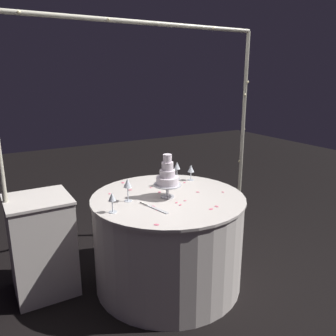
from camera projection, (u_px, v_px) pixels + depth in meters
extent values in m
plane|color=black|center=(168.00, 281.00, 2.92)|extent=(12.00, 12.00, 0.00)
cylinder|color=#B7B29E|center=(1.00, 169.00, 2.45)|extent=(0.04, 0.04, 2.11)
cylinder|color=#B7B29E|center=(242.00, 139.00, 3.55)|extent=(0.04, 0.04, 2.11)
cylinder|color=#B7B29E|center=(141.00, 22.00, 2.72)|extent=(2.28, 0.04, 0.04)
sphere|color=#F9EAB2|center=(244.00, 100.00, 3.45)|extent=(0.02, 0.02, 0.02)
sphere|color=#F9EAB2|center=(19.00, 12.00, 2.27)|extent=(0.02, 0.02, 0.02)
sphere|color=#F9EAB2|center=(245.00, 95.00, 3.40)|extent=(0.02, 0.02, 0.02)
sphere|color=#F9EAB2|center=(66.00, 16.00, 2.44)|extent=(0.02, 0.02, 0.02)
sphere|color=#F9EAB2|center=(239.00, 161.00, 3.61)|extent=(0.02, 0.02, 0.02)
sphere|color=#F9EAB2|center=(109.00, 19.00, 2.57)|extent=(0.02, 0.02, 0.02)
sphere|color=#F9EAB2|center=(248.00, 55.00, 3.34)|extent=(0.02, 0.02, 0.02)
sphere|color=#F9EAB2|center=(148.00, 23.00, 2.75)|extent=(0.02, 0.02, 0.02)
sphere|color=#F9EAB2|center=(238.00, 190.00, 3.70)|extent=(0.02, 0.02, 0.02)
sphere|color=#F9EAB2|center=(182.00, 26.00, 2.91)|extent=(0.02, 0.02, 0.02)
sphere|color=#F9EAB2|center=(244.00, 129.00, 3.52)|extent=(0.02, 0.02, 0.02)
sphere|color=#F9EAB2|center=(213.00, 28.00, 3.05)|extent=(0.02, 0.02, 0.02)
sphere|color=#F9EAB2|center=(248.00, 82.00, 3.38)|extent=(0.02, 0.02, 0.02)
sphere|color=#F9EAB2|center=(238.00, 30.00, 3.22)|extent=(0.02, 0.02, 0.02)
cylinder|color=silver|center=(168.00, 241.00, 2.82)|extent=(1.20, 1.20, 0.75)
cylinder|color=silver|center=(168.00, 198.00, 2.72)|extent=(1.23, 1.23, 0.02)
cube|color=silver|center=(42.00, 246.00, 2.71)|extent=(0.46, 0.46, 0.78)
cube|color=silver|center=(37.00, 199.00, 2.60)|extent=(0.48, 0.48, 0.02)
cylinder|color=silver|center=(167.00, 197.00, 2.70)|extent=(0.11, 0.11, 0.01)
cylinder|color=silver|center=(167.00, 191.00, 2.69)|extent=(0.02, 0.02, 0.09)
cylinder|color=silver|center=(167.00, 185.00, 2.67)|extent=(0.22, 0.22, 0.01)
cylinder|color=white|center=(167.00, 180.00, 2.66)|extent=(0.18, 0.18, 0.06)
cylinder|color=white|center=(167.00, 173.00, 2.65)|extent=(0.12, 0.12, 0.06)
cylinder|color=white|center=(167.00, 166.00, 2.63)|extent=(0.09, 0.09, 0.06)
cylinder|color=white|center=(167.00, 158.00, 2.62)|extent=(0.07, 0.07, 0.06)
cylinder|color=silver|center=(177.00, 179.00, 3.16)|extent=(0.06, 0.06, 0.00)
cylinder|color=silver|center=(177.00, 174.00, 3.15)|extent=(0.01, 0.01, 0.09)
cone|color=silver|center=(177.00, 165.00, 3.12)|extent=(0.06, 0.06, 0.07)
cylinder|color=silver|center=(128.00, 201.00, 2.61)|extent=(0.06, 0.06, 0.00)
cylinder|color=silver|center=(128.00, 194.00, 2.60)|extent=(0.01, 0.01, 0.11)
cone|color=silver|center=(128.00, 183.00, 2.58)|extent=(0.06, 0.06, 0.07)
cylinder|color=silver|center=(165.00, 185.00, 2.97)|extent=(0.06, 0.06, 0.00)
cylinder|color=silver|center=(165.00, 180.00, 2.96)|extent=(0.01, 0.01, 0.10)
cone|color=silver|center=(165.00, 171.00, 2.94)|extent=(0.07, 0.07, 0.07)
cylinder|color=silver|center=(191.00, 180.00, 3.13)|extent=(0.06, 0.06, 0.00)
cylinder|color=silver|center=(191.00, 176.00, 3.12)|extent=(0.01, 0.01, 0.08)
cone|color=silver|center=(191.00, 168.00, 3.10)|extent=(0.06, 0.06, 0.06)
cylinder|color=silver|center=(113.00, 212.00, 2.40)|extent=(0.06, 0.06, 0.00)
cylinder|color=silver|center=(113.00, 206.00, 2.39)|extent=(0.01, 0.01, 0.08)
cone|color=silver|center=(112.00, 197.00, 2.37)|extent=(0.05, 0.05, 0.06)
cube|color=silver|center=(157.00, 209.00, 2.45)|extent=(0.08, 0.22, 0.01)
cube|color=white|center=(145.00, 204.00, 2.55)|extent=(0.04, 0.09, 0.01)
ellipsoid|color=#EA6B84|center=(184.00, 182.00, 3.06)|extent=(0.03, 0.04, 0.00)
ellipsoid|color=#EA6B84|center=(185.00, 201.00, 2.62)|extent=(0.03, 0.02, 0.00)
ellipsoid|color=#EA6B84|center=(176.00, 203.00, 2.58)|extent=(0.03, 0.03, 0.00)
ellipsoid|color=#EA6B84|center=(158.00, 210.00, 2.44)|extent=(0.03, 0.03, 0.00)
ellipsoid|color=#EA6B84|center=(223.00, 192.00, 2.81)|extent=(0.02, 0.03, 0.00)
ellipsoid|color=#EA6B84|center=(130.00, 190.00, 2.86)|extent=(0.04, 0.04, 0.00)
ellipsoid|color=#EA6B84|center=(158.00, 180.00, 3.12)|extent=(0.04, 0.04, 0.00)
ellipsoid|color=#EA6B84|center=(198.00, 192.00, 2.81)|extent=(0.04, 0.04, 0.00)
ellipsoid|color=#EA6B84|center=(151.00, 188.00, 2.92)|extent=(0.02, 0.03, 0.00)
ellipsoid|color=#EA6B84|center=(123.00, 183.00, 3.05)|extent=(0.03, 0.04, 0.00)
ellipsoid|color=#EA6B84|center=(159.00, 192.00, 2.81)|extent=(0.03, 0.04, 0.00)
ellipsoid|color=#EA6B84|center=(217.00, 206.00, 2.51)|extent=(0.03, 0.04, 0.00)
ellipsoid|color=#EA6B84|center=(211.00, 209.00, 2.45)|extent=(0.04, 0.03, 0.00)
ellipsoid|color=#EA6B84|center=(164.00, 179.00, 3.15)|extent=(0.03, 0.04, 0.00)
ellipsoid|color=#EA6B84|center=(156.00, 225.00, 2.20)|extent=(0.04, 0.04, 0.00)
ellipsoid|color=#EA6B84|center=(180.00, 205.00, 2.53)|extent=(0.03, 0.03, 0.00)
ellipsoid|color=#EA6B84|center=(153.00, 206.00, 2.50)|extent=(0.03, 0.04, 0.00)
ellipsoid|color=#EA6B84|center=(110.00, 194.00, 2.77)|extent=(0.03, 0.03, 0.00)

